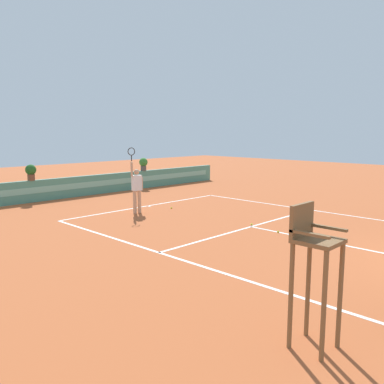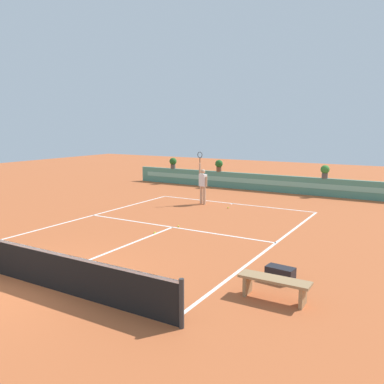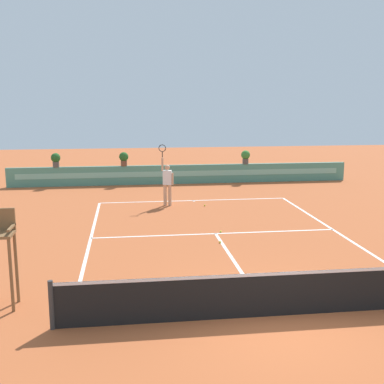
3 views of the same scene
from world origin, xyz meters
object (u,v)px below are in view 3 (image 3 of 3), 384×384
umpire_chair (0,247)px  tennis_ball_by_sideline (205,205)px  tennis_ball_mid_court (220,242)px  tennis_ball_near_baseline (221,232)px  potted_plant_left (124,158)px  tennis_player (167,181)px  potted_plant_far_left (56,159)px  potted_plant_right (246,156)px

umpire_chair → tennis_ball_by_sideline: umpire_chair is taller
tennis_ball_mid_court → tennis_ball_near_baseline: bearing=78.3°
tennis_ball_mid_court → potted_plant_left: potted_plant_left is taller
tennis_player → tennis_ball_by_sideline: size_ratio=38.01×
potted_plant_far_left → tennis_ball_mid_court: bearing=-59.8°
umpire_chair → potted_plant_far_left: size_ratio=2.96×
tennis_ball_near_baseline → potted_plant_left: 10.48m
tennis_player → potted_plant_right: bearing=49.0°
potted_plant_right → tennis_ball_mid_court: bearing=-107.5°
tennis_ball_mid_court → umpire_chair: bearing=-143.9°
tennis_ball_near_baseline → tennis_ball_by_sideline: 4.18m
tennis_player → tennis_ball_near_baseline: bearing=-72.4°
tennis_ball_mid_court → potted_plant_far_left: bearing=120.2°
umpire_chair → tennis_player: size_ratio=0.83×
potted_plant_right → tennis_ball_near_baseline: bearing=-108.2°
tennis_ball_mid_court → potted_plant_far_left: size_ratio=0.09×
umpire_chair → tennis_ball_by_sideline: (5.92, 9.43, -1.31)m
tennis_ball_by_sideline → potted_plant_right: potted_plant_right is taller
tennis_player → potted_plant_right: size_ratio=3.57×
tennis_ball_mid_court → potted_plant_left: bearing=105.1°
tennis_ball_by_sideline → potted_plant_right: bearing=61.3°
umpire_chair → tennis_ball_mid_court: bearing=36.1°
potted_plant_left → potted_plant_right: bearing=0.0°
umpire_chair → tennis_ball_mid_court: umpire_chair is taller
tennis_ball_by_sideline → potted_plant_left: 6.76m
potted_plant_left → tennis_ball_mid_court: bearing=-74.9°
tennis_ball_near_baseline → tennis_ball_by_sideline: bearing=88.4°
umpire_chair → potted_plant_left: umpire_chair is taller
tennis_player → potted_plant_left: 5.68m
potted_plant_left → potted_plant_right: 6.48m
umpire_chair → tennis_ball_by_sideline: 11.21m
umpire_chair → tennis_ball_near_baseline: size_ratio=31.47×
tennis_ball_mid_court → tennis_ball_by_sideline: bearing=86.1°
tennis_player → tennis_ball_by_sideline: (1.55, -0.32, -1.02)m
umpire_chair → tennis_ball_by_sideline: bearing=57.9°
tennis_ball_by_sideline → potted_plant_far_left: bearing=140.1°
tennis_ball_mid_court → potted_plant_left: (-2.99, 11.08, 1.38)m
tennis_ball_mid_court → potted_plant_right: size_ratio=0.09×
potted_plant_left → tennis_player: bearing=-71.3°
tennis_ball_mid_court → tennis_ball_by_sideline: size_ratio=1.00×
tennis_ball_near_baseline → potted_plant_far_left: (-6.69, 9.87, 1.38)m
tennis_player → potted_plant_right: tennis_player is taller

